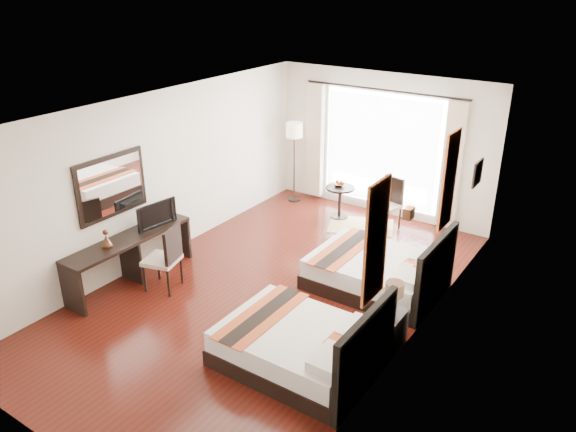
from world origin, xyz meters
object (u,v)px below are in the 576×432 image
Objects in this scene: desk_chair at (164,270)px; side_table at (340,202)px; bed_near at (303,346)px; console_desk at (131,259)px; bed_far at (379,272)px; television at (154,214)px; nightstand at (386,329)px; vase at (385,312)px; table_lamp at (394,291)px; window_chair at (386,213)px; fruit_bowl at (339,185)px; floor_lamp at (294,135)px.

desk_chair is 3.98m from side_table.
console_desk is (-3.34, 0.24, 0.10)m from bed_near.
side_table is at bearing 113.58° from bed_near.
television is (-3.31, -1.42, 0.68)m from bed_far.
bed_near is at bearing 156.73° from desk_chair.
nightstand is 0.77× the size of side_table.
vase is 0.12× the size of desk_chair.
window_chair is (-1.58, 3.23, -0.46)m from table_lamp.
fruit_bowl is at bearing -118.15° from desk_chair.
window_chair is (2.45, 3.51, -0.66)m from television.
bed_near is 1.13m from vase.
fruit_bowl is (0.86, 3.89, 0.36)m from desk_chair.
bed_far is 3.87m from console_desk.
floor_lamp is at bearing 124.56° from bed_near.
television is at bearing -175.98° from table_lamp.
bed_near is 2.21m from bed_far.
nightstand is at bearing 10.08° from console_desk.
floor_lamp is at bearing 86.78° from console_desk.
nightstand is at bearing -61.00° from bed_far.
window_chair is (-0.86, 2.09, 0.02)m from bed_far.
bed_far is 3.30m from desk_chair.
window_chair reaches higher than console_desk.
table_lamp is at bearing 39.56° from window_chair.
desk_chair reaches higher than side_table.
fruit_bowl reaches higher than vase.
desk_chair is 4.75× the size of fruit_bowl.
table_lamp is 5.17m from floor_lamp.
television is at bearing 166.64° from bed_near.
floor_lamp is at bearing 137.93° from table_lamp.
bed_far is 5.04× the size of table_lamp.
floor_lamp reaches higher than desk_chair.
desk_chair is at bearing -170.29° from nightstand.
desk_chair is at bearing -146.05° from bed_far.
bed_near is 4.63m from side_table.
side_table is 2.96× the size of fruit_bowl.
table_lamp is at bearing 175.87° from desk_chair.
table_lamp reaches higher than fruit_bowl.
vase is at bearing -43.99° from floor_lamp.
console_desk is 2.23× the size of window_chair.
bed_far reaches higher than side_table.
nightstand is 0.30× the size of floor_lamp.
nightstand is 0.48× the size of desk_chair.
vase is 0.58× the size of fruit_bowl.
bed_far reaches higher than table_lamp.
vase is 5.33m from floor_lamp.
bed_near reaches higher than side_table.
table_lamp is (0.72, -1.14, 0.48)m from bed_far.
television reaches higher than bed_near.
bed_far reaches higher than bed_near.
nightstand is 2.27× the size of fruit_bowl.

